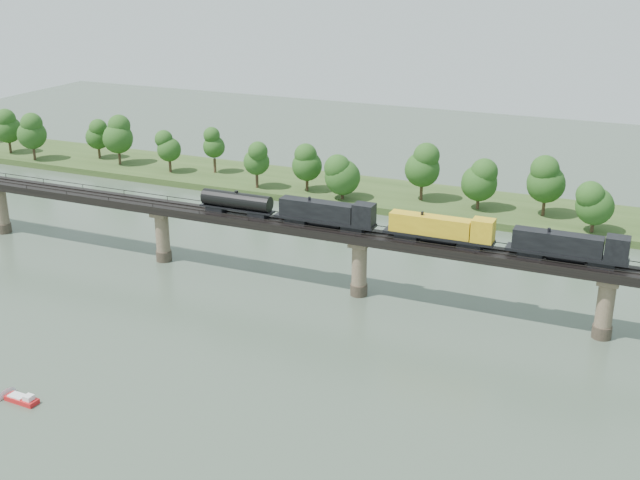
% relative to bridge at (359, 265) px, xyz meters
% --- Properties ---
extents(ground, '(400.00, 400.00, 0.00)m').
position_rel_bridge_xyz_m(ground, '(0.00, -30.00, -5.46)').
color(ground, '#364538').
rests_on(ground, ground).
extents(far_bank, '(300.00, 24.00, 1.60)m').
position_rel_bridge_xyz_m(far_bank, '(0.00, 55.00, -4.66)').
color(far_bank, '#2D441B').
rests_on(far_bank, ground).
extents(bridge, '(236.00, 30.00, 11.50)m').
position_rel_bridge_xyz_m(bridge, '(0.00, 0.00, 0.00)').
color(bridge, '#473A2D').
rests_on(bridge, ground).
extents(bridge_superstructure, '(220.00, 4.90, 0.75)m').
position_rel_bridge_xyz_m(bridge_superstructure, '(0.00, 0.00, 6.33)').
color(bridge_superstructure, black).
rests_on(bridge_superstructure, bridge).
extents(far_treeline, '(289.06, 17.54, 13.60)m').
position_rel_bridge_xyz_m(far_treeline, '(-8.21, 50.52, 3.37)').
color(far_treeline, '#382619').
rests_on(far_treeline, far_bank).
extents(freight_train, '(73.21, 2.85, 5.04)m').
position_rel_bridge_xyz_m(freight_train, '(7.03, 0.00, 8.45)').
color(freight_train, black).
rests_on(freight_train, bridge).
extents(motorboat, '(4.78, 1.91, 1.32)m').
position_rel_bridge_xyz_m(motorboat, '(-28.09, -50.41, -5.01)').
color(motorboat, red).
rests_on(motorboat, ground).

